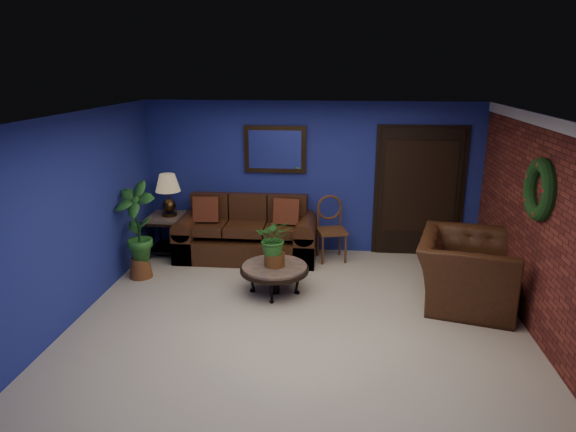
# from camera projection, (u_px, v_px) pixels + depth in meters

# --- Properties ---
(floor) EXTENTS (5.50, 5.50, 0.00)m
(floor) POSITION_uv_depth(u_px,v_px,m) (299.00, 317.00, 6.43)
(floor) COLOR #C0B09F
(floor) RESTS_ON ground
(wall_back) EXTENTS (5.50, 0.04, 2.50)m
(wall_back) POSITION_uv_depth(u_px,v_px,m) (312.00, 178.00, 8.46)
(wall_back) COLOR navy
(wall_back) RESTS_ON ground
(wall_left) EXTENTS (0.04, 5.00, 2.50)m
(wall_left) POSITION_uv_depth(u_px,v_px,m) (78.00, 216.00, 6.34)
(wall_left) COLOR navy
(wall_left) RESTS_ON ground
(wall_right_brick) EXTENTS (0.04, 5.00, 2.50)m
(wall_right_brick) POSITION_uv_depth(u_px,v_px,m) (541.00, 229.00, 5.81)
(wall_right_brick) COLOR maroon
(wall_right_brick) RESTS_ON ground
(ceiling) EXTENTS (5.50, 5.00, 0.02)m
(ceiling) POSITION_uv_depth(u_px,v_px,m) (301.00, 115.00, 5.72)
(ceiling) COLOR silver
(ceiling) RESTS_ON wall_back
(crown_molding) EXTENTS (0.03, 5.00, 0.14)m
(crown_molding) POSITION_uv_depth(u_px,v_px,m) (554.00, 124.00, 5.48)
(crown_molding) COLOR white
(crown_molding) RESTS_ON wall_right_brick
(wall_mirror) EXTENTS (1.02, 0.06, 0.77)m
(wall_mirror) POSITION_uv_depth(u_px,v_px,m) (275.00, 149.00, 8.35)
(wall_mirror) COLOR #3E2B14
(wall_mirror) RESTS_ON wall_back
(closet_door) EXTENTS (1.44, 0.06, 2.18)m
(closet_door) POSITION_uv_depth(u_px,v_px,m) (419.00, 193.00, 8.32)
(closet_door) COLOR black
(closet_door) RESTS_ON wall_back
(wreath) EXTENTS (0.16, 0.72, 0.72)m
(wreath) POSITION_uv_depth(u_px,v_px,m) (540.00, 189.00, 5.74)
(wreath) COLOR black
(wreath) RESTS_ON wall_right_brick
(sofa) EXTENTS (2.24, 0.97, 1.01)m
(sofa) POSITION_uv_depth(u_px,v_px,m) (248.00, 237.00, 8.42)
(sofa) COLOR #412012
(sofa) RESTS_ON ground
(coffee_table) EXTENTS (0.94, 0.94, 0.40)m
(coffee_table) POSITION_uv_depth(u_px,v_px,m) (274.00, 269.00, 7.03)
(coffee_table) COLOR #4A4440
(coffee_table) RESTS_ON ground
(end_table) EXTENTS (0.73, 0.73, 0.66)m
(end_table) POSITION_uv_depth(u_px,v_px,m) (170.00, 225.00, 8.46)
(end_table) COLOR #4A4440
(end_table) RESTS_ON ground
(table_lamp) EXTENTS (0.40, 0.40, 0.67)m
(table_lamp) POSITION_uv_depth(u_px,v_px,m) (168.00, 190.00, 8.30)
(table_lamp) COLOR #3E2B14
(table_lamp) RESTS_ON end_table
(side_chair) EXTENTS (0.53, 0.53, 1.03)m
(side_chair) POSITION_uv_depth(u_px,v_px,m) (331.00, 224.00, 8.26)
(side_chair) COLOR brown
(side_chair) RESTS_ON ground
(armchair) EXTENTS (1.52, 1.64, 0.90)m
(armchair) POSITION_uv_depth(u_px,v_px,m) (467.00, 271.00, 6.72)
(armchair) COLOR #412012
(armchair) RESTS_ON ground
(coffee_plant) EXTENTS (0.51, 0.45, 0.66)m
(coffee_plant) POSITION_uv_depth(u_px,v_px,m) (274.00, 241.00, 6.91)
(coffee_plant) COLOR brown
(coffee_plant) RESTS_ON coffee_table
(floor_plant) EXTENTS (0.34, 0.28, 0.75)m
(floor_plant) POSITION_uv_depth(u_px,v_px,m) (464.00, 249.00, 7.71)
(floor_plant) COLOR brown
(floor_plant) RESTS_ON ground
(tall_plant) EXTENTS (0.73, 0.60, 1.45)m
(tall_plant) POSITION_uv_depth(u_px,v_px,m) (137.00, 227.00, 7.44)
(tall_plant) COLOR brown
(tall_plant) RESTS_ON ground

